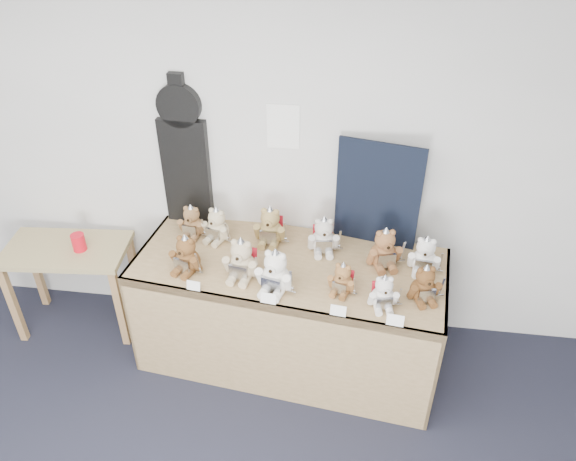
# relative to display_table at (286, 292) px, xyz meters

# --- Properties ---
(room_shell) EXTENTS (6.00, 6.00, 6.00)m
(room_shell) POSITION_rel_display_table_xyz_m (-0.09, 0.52, 0.93)
(room_shell) COLOR silver
(room_shell) RESTS_ON floor
(display_table) EXTENTS (2.10, 1.07, 0.84)m
(display_table) POSITION_rel_display_table_xyz_m (0.00, 0.00, 0.00)
(display_table) COLOR olive
(display_table) RESTS_ON floor
(side_table) EXTENTS (0.90, 0.55, 0.72)m
(side_table) POSITION_rel_display_table_xyz_m (-1.61, 0.20, -0.07)
(side_table) COLOR #937A4F
(side_table) RESTS_ON floor
(guitar_case) EXTENTS (0.33, 0.12, 1.08)m
(guitar_case) POSITION_rel_display_table_xyz_m (-0.76, 0.52, 0.70)
(guitar_case) COLOR black
(guitar_case) RESTS_ON display_table
(navy_board) EXTENTS (0.54, 0.14, 0.74)m
(navy_board) POSITION_rel_display_table_xyz_m (0.54, 0.40, 0.55)
(navy_board) COLOR black
(navy_board) RESTS_ON display_table
(red_cup) EXTENTS (0.09, 0.09, 0.13)m
(red_cup) POSITION_rel_display_table_xyz_m (-1.49, 0.19, 0.12)
(red_cup) COLOR red
(red_cup) RESTS_ON side_table
(teddy_front_far_left) EXTENTS (0.23, 0.22, 0.29)m
(teddy_front_far_left) POSITION_rel_display_table_xyz_m (-0.62, -0.07, 0.29)
(teddy_front_far_left) COLOR brown
(teddy_front_far_left) RESTS_ON display_table
(teddy_front_left) EXTENTS (0.25, 0.23, 0.31)m
(teddy_front_left) POSITION_rel_display_table_xyz_m (-0.26, -0.09, 0.30)
(teddy_front_left) COLOR tan
(teddy_front_left) RESTS_ON display_table
(teddy_front_centre) EXTENTS (0.26, 0.24, 0.32)m
(teddy_front_centre) POSITION_rel_display_table_xyz_m (-0.04, -0.19, 0.31)
(teddy_front_centre) COLOR white
(teddy_front_centre) RESTS_ON display_table
(teddy_front_right) EXTENTS (0.19, 0.18, 0.23)m
(teddy_front_right) POSITION_rel_display_table_xyz_m (0.36, -0.15, 0.27)
(teddy_front_right) COLOR brown
(teddy_front_right) RESTS_ON display_table
(teddy_front_far_right) EXTENTS (0.20, 0.18, 0.24)m
(teddy_front_far_right) POSITION_rel_display_table_xyz_m (0.60, -0.25, 0.27)
(teddy_front_far_right) COLOR silver
(teddy_front_far_right) RESTS_ON display_table
(teddy_front_end) EXTENTS (0.22, 0.20, 0.27)m
(teddy_front_end) POSITION_rel_display_table_xyz_m (0.84, -0.15, 0.28)
(teddy_front_end) COLOR brown
(teddy_front_end) RESTS_ON display_table
(teddy_back_left) EXTENTS (0.22, 0.21, 0.27)m
(teddy_back_left) POSITION_rel_display_table_xyz_m (-0.51, 0.28, 0.29)
(teddy_back_left) COLOR #C4B48F
(teddy_back_left) RESTS_ON display_table
(teddy_back_centre_left) EXTENTS (0.25, 0.21, 0.30)m
(teddy_back_centre_left) POSITION_rel_display_table_xyz_m (-0.15, 0.30, 0.30)
(teddy_back_centre_left) COLOR #A58A52
(teddy_back_centre_left) RESTS_ON display_table
(teddy_back_centre_right) EXTENTS (0.24, 0.21, 0.29)m
(teddy_back_centre_right) POSITION_rel_display_table_xyz_m (0.21, 0.25, 0.29)
(teddy_back_centre_right) COLOR beige
(teddy_back_centre_right) RESTS_ON display_table
(teddy_back_right) EXTENTS (0.25, 0.23, 0.30)m
(teddy_back_right) POSITION_rel_display_table_xyz_m (0.61, 0.15, 0.30)
(teddy_back_right) COLOR #8F5E39
(teddy_back_right) RESTS_ON display_table
(teddy_back_end) EXTENTS (0.23, 0.20, 0.28)m
(teddy_back_end) POSITION_rel_display_table_xyz_m (0.86, 0.12, 0.29)
(teddy_back_end) COLOR white
(teddy_back_end) RESTS_ON display_table
(teddy_back_far_left) EXTENTS (0.21, 0.18, 0.26)m
(teddy_back_far_left) POSITION_rel_display_table_xyz_m (-0.69, 0.31, 0.28)
(teddy_back_far_left) COLOR #946B45
(teddy_back_far_left) RESTS_ON display_table
(entry_card_a) EXTENTS (0.09, 0.03, 0.06)m
(entry_card_a) POSITION_rel_display_table_xyz_m (-0.53, -0.26, 0.21)
(entry_card_a) COLOR white
(entry_card_a) RESTS_ON display_table
(entry_card_b) EXTENTS (0.10, 0.03, 0.07)m
(entry_card_b) POSITION_rel_display_table_xyz_m (-0.06, -0.31, 0.21)
(entry_card_b) COLOR white
(entry_card_b) RESTS_ON display_table
(entry_card_c) EXTENTS (0.09, 0.03, 0.07)m
(entry_card_c) POSITION_rel_display_table_xyz_m (0.35, -0.36, 0.21)
(entry_card_c) COLOR white
(entry_card_c) RESTS_ON display_table
(entry_card_d) EXTENTS (0.10, 0.03, 0.07)m
(entry_card_d) POSITION_rel_display_table_xyz_m (0.67, -0.40, 0.22)
(entry_card_d) COLOR white
(entry_card_d) RESTS_ON display_table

